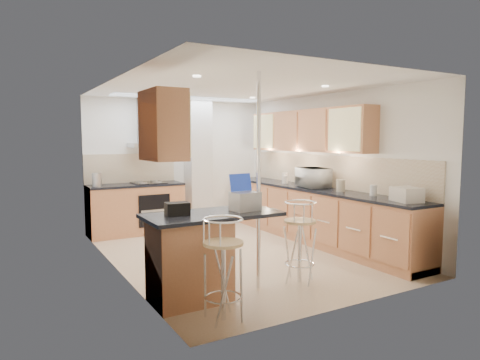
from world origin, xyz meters
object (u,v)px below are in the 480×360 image
bar_stool_near (223,269)px  bread_bin (407,194)px  laptop (245,201)px  microwave (314,178)px  bar_stool_end (300,242)px

bar_stool_near → bread_bin: size_ratio=2.76×
bar_stool_near → bread_bin: 2.87m
bar_stool_near → laptop: bearing=24.6°
laptop → bar_stool_near: 0.97m
microwave → laptop: microwave is taller
microwave → bread_bin: bearing=-168.9°
laptop → bread_bin: (2.25, -0.36, -0.03)m
bar_stool_near → microwave: bearing=16.8°
laptop → bar_stool_end: laptop is taller
bar_stool_near → bread_bin: bearing=-15.8°
laptop → bar_stool_end: bearing=-9.9°
laptop → bar_stool_end: size_ratio=0.30×
bar_stool_near → bread_bin: bread_bin is taller
microwave → bread_bin: microwave is taller
bread_bin → laptop: bearing=-174.4°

